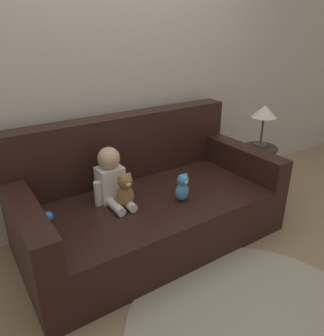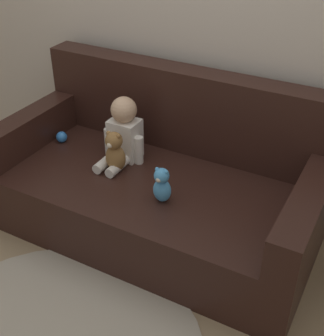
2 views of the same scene
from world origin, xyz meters
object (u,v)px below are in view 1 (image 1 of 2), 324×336
Objects in this scene: person_baby at (111,179)px; toy_ball at (48,217)px; plush_toy_side at (182,188)px; couch at (146,201)px; teddy_bear_brown at (125,191)px; side_table at (262,130)px.

toy_ball is (-0.48, -0.02, -0.14)m from person_baby.
couch is at bearing 120.23° from plush_toy_side.
teddy_bear_brown is (-0.24, -0.12, 0.21)m from couch.
side_table reaches higher than person_baby.
side_table is at bearing -3.47° from couch.
side_table is at bearing 10.36° from plush_toy_side.
person_baby is 5.56× the size of toy_ball.
teddy_bear_brown reaches higher than toy_ball.
toy_ball is at bearing 166.61° from teddy_bear_brown.
plush_toy_side reaches higher than toy_ball.
couch is 0.36m from plush_toy_side.
side_table reaches higher than toy_ball.
teddy_bear_brown is at bearing -152.91° from couch.
couch is at bearing 176.53° from side_table.
side_table reaches higher than couch.
person_baby is 1.55× the size of teddy_bear_brown.
person_baby is (-0.27, 0.02, 0.26)m from couch.
teddy_bear_brown reaches higher than plush_toy_side.
plush_toy_side is 0.95m from toy_ball.
teddy_bear_brown is 0.29× the size of side_table.
plush_toy_side is 2.89× the size of toy_ball.
side_table is at bearing 2.06° from teddy_bear_brown.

